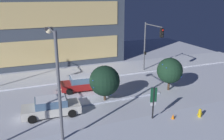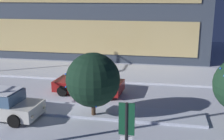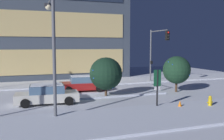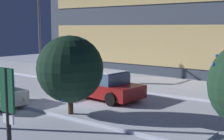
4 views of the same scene
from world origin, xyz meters
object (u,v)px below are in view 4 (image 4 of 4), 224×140
(car_far, at_px, (103,85))
(decorated_tree_left_of_median, at_px, (70,69))
(parking_info_sign, at_px, (8,106))
(traffic_light_corner_far_left, at_px, (22,18))

(car_far, xyz_separation_m, decorated_tree_left_of_median, (1.22, -3.62, 1.33))
(car_far, bearing_deg, decorated_tree_left_of_median, 112.92)
(parking_info_sign, height_order, decorated_tree_left_of_median, decorated_tree_left_of_median)
(traffic_light_corner_far_left, bearing_deg, parking_info_sign, 51.39)
(car_far, relative_size, traffic_light_corner_far_left, 0.72)
(car_far, xyz_separation_m, parking_info_sign, (3.56, -8.24, 1.01))
(parking_info_sign, distance_m, decorated_tree_left_of_median, 5.19)
(parking_info_sign, xyz_separation_m, decorated_tree_left_of_median, (-2.34, 4.62, 0.32))
(decorated_tree_left_of_median, bearing_deg, traffic_light_corner_far_left, 152.13)
(car_far, height_order, traffic_light_corner_far_left, traffic_light_corner_far_left)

